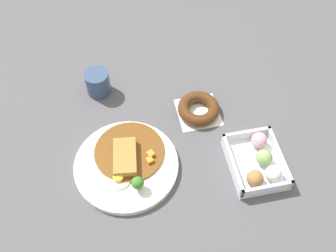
{
  "coord_description": "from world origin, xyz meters",
  "views": [
    {
      "loc": [
        -0.62,
        0.15,
        0.92
      ],
      "look_at": [
        -0.01,
        0.03,
        0.03
      ],
      "focal_mm": 41.61,
      "sensor_mm": 36.0,
      "label": 1
    }
  ],
  "objects_px": {
    "curry_plate": "(127,164)",
    "coffee_mug": "(98,83)",
    "donut_box": "(258,163)",
    "chocolate_ring_donut": "(199,109)"
  },
  "relations": [
    {
      "from": "chocolate_ring_donut",
      "to": "coffee_mug",
      "type": "distance_m",
      "value": 0.31
    },
    {
      "from": "donut_box",
      "to": "coffee_mug",
      "type": "distance_m",
      "value": 0.52
    },
    {
      "from": "curry_plate",
      "to": "coffee_mug",
      "type": "bearing_deg",
      "value": 9.6
    },
    {
      "from": "chocolate_ring_donut",
      "to": "coffee_mug",
      "type": "bearing_deg",
      "value": 63.23
    },
    {
      "from": "donut_box",
      "to": "coffee_mug",
      "type": "height_order",
      "value": "coffee_mug"
    },
    {
      "from": "coffee_mug",
      "to": "donut_box",
      "type": "bearing_deg",
      "value": -131.92
    },
    {
      "from": "donut_box",
      "to": "curry_plate",
      "type": "bearing_deg",
      "value": 78.28
    },
    {
      "from": "donut_box",
      "to": "chocolate_ring_donut",
      "type": "distance_m",
      "value": 0.24
    },
    {
      "from": "curry_plate",
      "to": "donut_box",
      "type": "bearing_deg",
      "value": -101.72
    },
    {
      "from": "chocolate_ring_donut",
      "to": "donut_box",
      "type": "bearing_deg",
      "value": -152.08
    }
  ]
}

